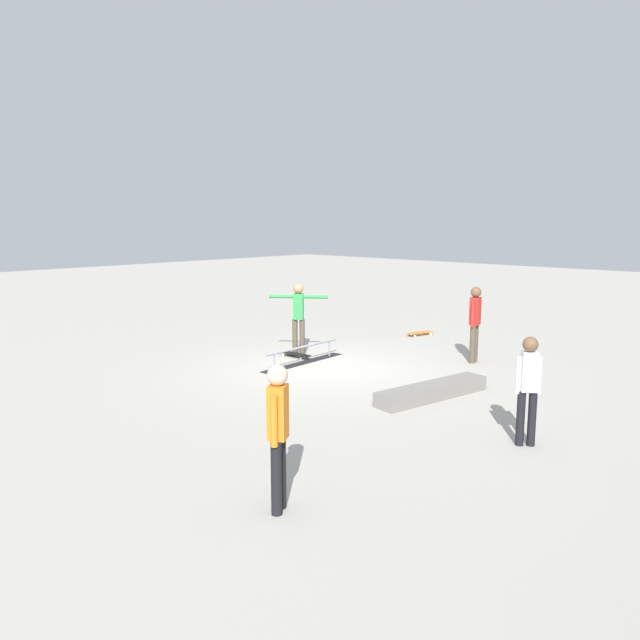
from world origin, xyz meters
name	(u,v)px	position (x,y,z in m)	size (l,w,h in m)	color
ground_plane	(328,368)	(0.00, 0.00, 0.00)	(60.00, 60.00, 0.00)	#ADA89E
grind_rail	(303,356)	(0.04, -0.69, 0.16)	(2.40, 0.36, 0.38)	black
skate_ledge	(432,391)	(0.38, 2.81, 0.13)	(2.36, 0.46, 0.25)	gray
skater_main	(298,314)	(-0.42, -1.29, 0.96)	(0.87, 1.10, 1.65)	brown
skateboard_main	(295,354)	(-0.23, -1.20, 0.07)	(0.28, 0.81, 0.09)	black
bystander_white_shirt	(528,385)	(1.42, 4.99, 0.86)	(0.27, 0.31, 1.52)	black
bystander_orange_shirt	(278,430)	(5.05, 3.93, 0.90)	(0.35, 0.27, 1.60)	black
bystander_red_shirt	(475,320)	(-2.53, 1.98, 0.93)	(0.38, 0.23, 1.65)	brown
loose_skateboard_orange	(420,333)	(-4.36, -0.64, 0.07)	(0.82, 0.41, 0.09)	orange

